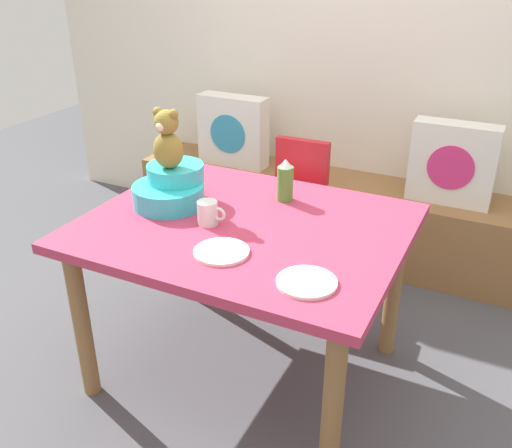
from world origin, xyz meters
name	(u,v)px	position (x,y,z in m)	size (l,w,h in m)	color
ground_plane	(246,369)	(0.00, 0.00, 0.00)	(8.00, 8.00, 0.00)	#4C4C51
back_wall	(367,28)	(0.00, 1.52, 1.30)	(4.40, 0.10, 2.60)	silver
window_bench	(339,216)	(0.00, 1.25, 0.23)	(2.60, 0.44, 0.46)	olive
pillow_floral_left	(233,131)	(-0.72, 1.23, 0.68)	(0.44, 0.15, 0.44)	white
pillow_floral_right	(453,164)	(0.61, 1.23, 0.68)	(0.44, 0.15, 0.44)	white
dining_table	(245,245)	(0.00, 0.00, 0.64)	(1.25, 1.01, 0.74)	#B73351
highchair	(293,194)	(-0.13, 0.82, 0.52)	(0.34, 0.45, 0.79)	red
infant_seat_teal	(171,188)	(-0.36, 0.03, 0.81)	(0.30, 0.33, 0.16)	#31C2C7
teddy_bear	(167,140)	(-0.36, 0.03, 1.02)	(0.13, 0.12, 0.25)	olive
ketchup_bottle	(285,181)	(0.05, 0.27, 0.83)	(0.07, 0.07, 0.18)	#4C8C33
coffee_mug	(208,213)	(-0.12, -0.07, 0.79)	(0.12, 0.08, 0.09)	silver
dinner_plate_near	(222,252)	(0.04, -0.25, 0.75)	(0.20, 0.20, 0.01)	white
dinner_plate_far	(307,282)	(0.38, -0.31, 0.75)	(0.20, 0.20, 0.01)	white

